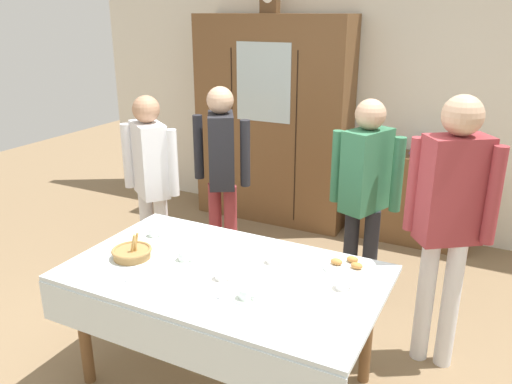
{
  "coord_description": "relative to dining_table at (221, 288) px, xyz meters",
  "views": [
    {
      "loc": [
        1.34,
        -2.44,
        2.16
      ],
      "look_at": [
        0.0,
        0.2,
        1.11
      ],
      "focal_mm": 35.97,
      "sensor_mm": 36.0,
      "label": 1
    }
  ],
  "objects": [
    {
      "name": "dining_table",
      "position": [
        0.0,
        0.0,
        0.0
      ],
      "size": [
        1.78,
        1.06,
        0.76
      ],
      "color": "brown",
      "rests_on": "ground"
    },
    {
      "name": "tea_cup_far_right",
      "position": [
        0.21,
        0.24,
        0.12
      ],
      "size": [
        0.13,
        0.13,
        0.06
      ],
      "color": "white",
      "rests_on": "dining_table"
    },
    {
      "name": "bookshelf_low",
      "position": [
        0.61,
        2.64,
        -0.23
      ],
      "size": [
        1.09,
        0.35,
        0.87
      ],
      "color": "brown",
      "rests_on": "ground"
    },
    {
      "name": "tea_cup_mid_left",
      "position": [
        0.04,
        -0.06,
        0.12
      ],
      "size": [
        0.13,
        0.13,
        0.06
      ],
      "color": "white",
      "rests_on": "dining_table"
    },
    {
      "name": "person_beside_shelf",
      "position": [
        -0.73,
        1.26,
        0.31
      ],
      "size": [
        0.52,
        0.41,
        1.61
      ],
      "color": "#933338",
      "rests_on": "ground"
    },
    {
      "name": "bread_basket",
      "position": [
        -0.57,
        -0.07,
        0.13
      ],
      "size": [
        0.24,
        0.24,
        0.16
      ],
      "color": "#9E7542",
      "rests_on": "dining_table"
    },
    {
      "name": "tea_cup_center",
      "position": [
        0.25,
        -0.18,
        0.12
      ],
      "size": [
        0.13,
        0.13,
        0.06
      ],
      "color": "silver",
      "rests_on": "dining_table"
    },
    {
      "name": "pastry_plate",
      "position": [
        0.61,
        0.39,
        0.11
      ],
      "size": [
        0.28,
        0.28,
        0.05
      ],
      "color": "white",
      "rests_on": "dining_table"
    },
    {
      "name": "wall_cabinet",
      "position": [
        -0.9,
        2.59,
        0.4
      ],
      "size": [
        1.63,
        0.46,
        2.13
      ],
      "color": "brown",
      "rests_on": "ground"
    },
    {
      "name": "tea_cup_far_left",
      "position": [
        -0.27,
        0.03,
        0.12
      ],
      "size": [
        0.13,
        0.13,
        0.06
      ],
      "color": "silver",
      "rests_on": "dining_table"
    },
    {
      "name": "mantel_clock",
      "position": [
        -0.94,
        2.59,
        1.59
      ],
      "size": [
        0.18,
        0.11,
        0.24
      ],
      "color": "brown",
      "rests_on": "wall_cabinet"
    },
    {
      "name": "back_wall",
      "position": [
        0.0,
        2.89,
        0.68
      ],
      "size": [
        6.4,
        0.1,
        2.7
      ],
      "primitive_type": "cube",
      "color": "silver",
      "rests_on": "ground"
    },
    {
      "name": "tea_cup_front_edge",
      "position": [
        0.67,
        0.13,
        0.12
      ],
      "size": [
        0.13,
        0.13,
        0.06
      ],
      "color": "white",
      "rests_on": "dining_table"
    },
    {
      "name": "book_stack",
      "position": [
        0.61,
        2.64,
        0.27
      ],
      "size": [
        0.18,
        0.22,
        0.12
      ],
      "color": "#99332D",
      "rests_on": "bookshelf_low"
    },
    {
      "name": "spoon_far_right",
      "position": [
        0.1,
        -0.23,
        0.1
      ],
      "size": [
        0.12,
        0.02,
        0.01
      ],
      "color": "silver",
      "rests_on": "dining_table"
    },
    {
      "name": "person_by_cabinet",
      "position": [
        1.09,
        0.82,
        0.4
      ],
      "size": [
        0.52,
        0.37,
        1.73
      ],
      "color": "silver",
      "rests_on": "ground"
    },
    {
      "name": "person_behind_table_left",
      "position": [
        0.46,
        1.26,
        0.3
      ],
      "size": [
        0.52,
        0.41,
        1.6
      ],
      "color": "#232328",
      "rests_on": "ground"
    },
    {
      "name": "spoon_mid_left",
      "position": [
        -0.05,
        0.15,
        0.1
      ],
      "size": [
        0.12,
        0.02,
        0.01
      ],
      "color": "silver",
      "rests_on": "dining_table"
    },
    {
      "name": "spoon_near_left",
      "position": [
        -0.44,
        -0.31,
        0.1
      ],
      "size": [
        0.12,
        0.02,
        0.01
      ],
      "color": "silver",
      "rests_on": "dining_table"
    },
    {
      "name": "tea_cup_mid_right",
      "position": [
        -0.64,
        0.23,
        0.12
      ],
      "size": [
        0.13,
        0.13,
        0.06
      ],
      "color": "silver",
      "rests_on": "dining_table"
    },
    {
      "name": "person_behind_table_right",
      "position": [
        -1.15,
        0.86,
        0.28
      ],
      "size": [
        0.52,
        0.37,
        1.56
      ],
      "color": "silver",
      "rests_on": "ground"
    },
    {
      "name": "ground_plane",
      "position": [
        0.0,
        0.24,
        -0.67
      ],
      "size": [
        12.0,
        12.0,
        0.0
      ],
      "primitive_type": "plane",
      "color": "#846B4C",
      "rests_on": "ground"
    }
  ]
}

